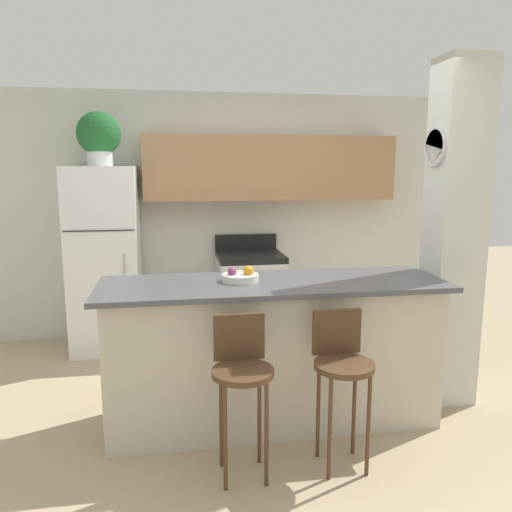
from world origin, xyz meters
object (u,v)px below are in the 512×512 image
(refrigerator, at_px, (105,259))
(stove_range, at_px, (250,296))
(trash_bin, at_px, (164,333))
(bar_stool_left, at_px, (242,373))
(fruit_bowl, at_px, (241,277))
(bar_stool_right, at_px, (342,366))
(potted_plant_on_fridge, at_px, (99,136))

(refrigerator, xyz_separation_m, stove_range, (1.43, 0.02, -0.44))
(stove_range, relative_size, trash_bin, 2.82)
(bar_stool_left, xyz_separation_m, trash_bin, (-0.48, 2.06, -0.43))
(fruit_bowl, bearing_deg, bar_stool_right, -50.28)
(trash_bin, bearing_deg, bar_stool_left, -76.83)
(bar_stool_right, bearing_deg, stove_range, 94.78)
(bar_stool_left, bearing_deg, fruit_bowl, 82.82)
(bar_stool_right, bearing_deg, potted_plant_on_fridge, 125.36)
(trash_bin, bearing_deg, bar_stool_right, -62.36)
(potted_plant_on_fridge, relative_size, fruit_bowl, 2.00)
(bar_stool_left, relative_size, potted_plant_on_fridge, 1.86)
(bar_stool_left, height_order, bar_stool_right, same)
(refrigerator, bearing_deg, bar_stool_right, -54.64)
(bar_stool_left, distance_m, potted_plant_on_fridge, 2.90)
(stove_range, distance_m, fruit_bowl, 1.82)
(refrigerator, distance_m, bar_stool_right, 2.83)
(refrigerator, height_order, bar_stool_right, refrigerator)
(bar_stool_left, bearing_deg, bar_stool_right, 0.00)
(stove_range, height_order, bar_stool_left, stove_range)
(stove_range, height_order, bar_stool_right, stove_range)
(stove_range, xyz_separation_m, fruit_bowl, (-0.33, -1.69, 0.58))
(potted_plant_on_fridge, bearing_deg, trash_bin, -22.94)
(trash_bin, bearing_deg, potted_plant_on_fridge, 157.06)
(fruit_bowl, bearing_deg, potted_plant_on_fridge, 123.59)
(refrigerator, bearing_deg, trash_bin, -22.93)
(potted_plant_on_fridge, distance_m, trash_bin, 1.97)
(bar_stool_right, distance_m, potted_plant_on_fridge, 3.17)
(stove_range, relative_size, bar_stool_left, 1.14)
(bar_stool_left, relative_size, bar_stool_right, 1.00)
(potted_plant_on_fridge, bearing_deg, fruit_bowl, -56.41)
(trash_bin, bearing_deg, refrigerator, 157.07)
(bar_stool_right, xyz_separation_m, fruit_bowl, (-0.52, 0.62, 0.43))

